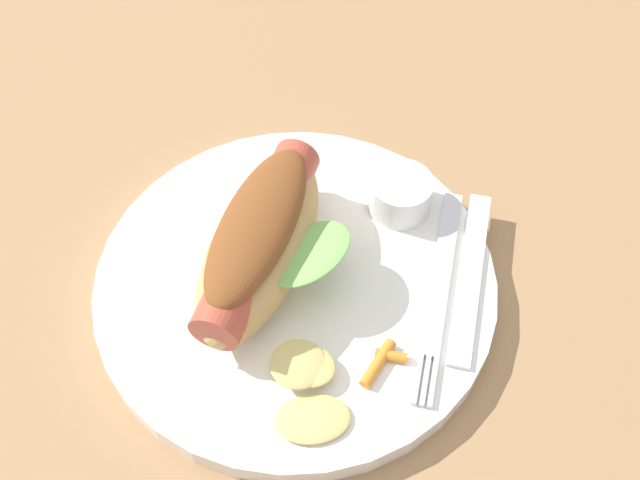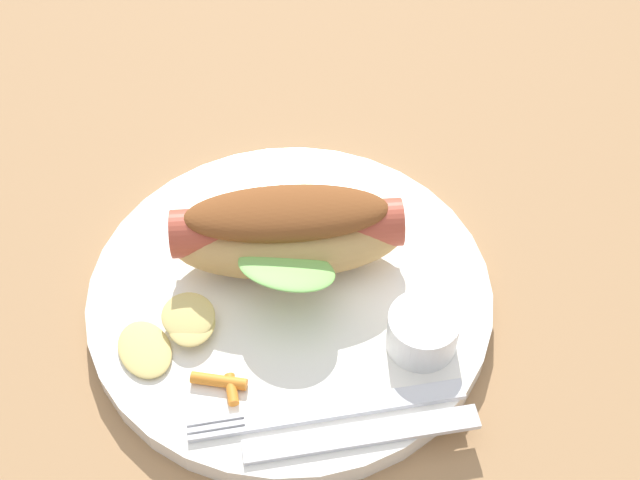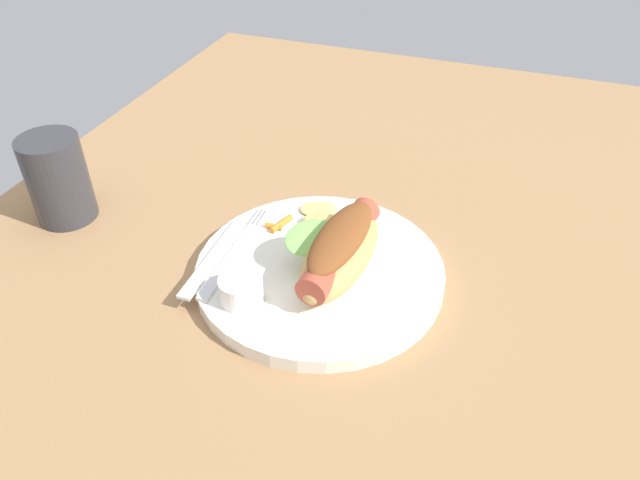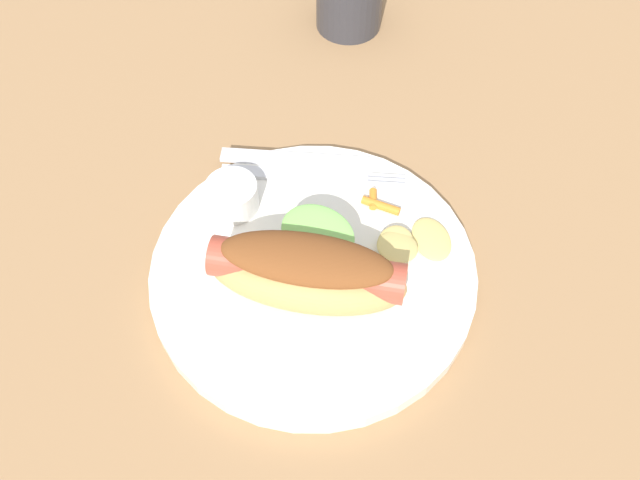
% 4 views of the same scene
% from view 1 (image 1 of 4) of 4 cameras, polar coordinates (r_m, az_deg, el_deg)
% --- Properties ---
extents(ground_plane, '(1.20, 0.90, 0.02)m').
position_cam_1_polar(ground_plane, '(0.49, -5.46, -7.21)').
color(ground_plane, '#9E754C').
extents(plate, '(0.26, 0.26, 0.02)m').
position_cam_1_polar(plate, '(0.49, -1.84, -3.29)').
color(plate, white).
rests_on(plate, ground_plane).
extents(hot_dog, '(0.15, 0.10, 0.06)m').
position_cam_1_polar(hot_dog, '(0.47, -5.00, 0.06)').
color(hot_dog, tan).
rests_on(hot_dog, plate).
extents(sauce_ramekin, '(0.04, 0.04, 0.03)m').
position_cam_1_polar(sauce_ramekin, '(0.51, 6.07, 3.43)').
color(sauce_ramekin, white).
rests_on(sauce_ramekin, plate).
extents(fork, '(0.16, 0.02, 0.00)m').
position_cam_1_polar(fork, '(0.48, 9.01, -3.48)').
color(fork, silver).
rests_on(fork, plate).
extents(knife, '(0.13, 0.02, 0.00)m').
position_cam_1_polar(knife, '(0.49, 11.25, -2.64)').
color(knife, silver).
rests_on(knife, plate).
extents(chips_pile, '(0.07, 0.06, 0.01)m').
position_cam_1_polar(chips_pile, '(0.44, -1.03, -10.91)').
color(chips_pile, '#D7BD6A').
rests_on(chips_pile, plate).
extents(carrot_garnish, '(0.03, 0.02, 0.01)m').
position_cam_1_polar(carrot_garnish, '(0.45, 4.71, -9.07)').
color(carrot_garnish, orange).
rests_on(carrot_garnish, plate).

